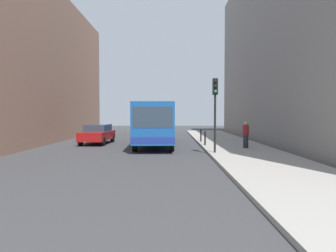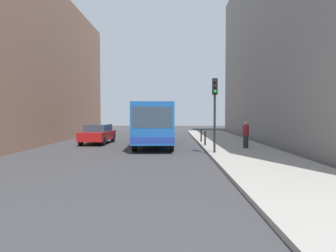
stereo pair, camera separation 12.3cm
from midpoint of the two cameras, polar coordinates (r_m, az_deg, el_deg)
ground_plane at (r=20.49m, az=-2.43°, el=-4.21°), size 80.00×80.00×0.00m
sidewalk at (r=20.89m, az=12.56°, el=-3.93°), size 4.40×40.00×0.15m
building_left at (r=27.69m, az=-26.87°, el=10.24°), size 7.00×32.00×12.55m
building_right at (r=27.04m, az=24.02°, el=14.03°), size 7.00×32.00×15.83m
bus at (r=23.20m, az=-2.27°, el=0.81°), size 2.85×11.09×3.00m
car_beside_bus at (r=24.63m, az=-12.46°, el=-1.35°), size 2.01×4.47×1.48m
car_behind_bus at (r=34.16m, az=-2.48°, el=-0.31°), size 1.98×4.46×1.48m
traffic_light at (r=17.58m, az=8.68°, el=4.51°), size 0.28×0.33×4.10m
bollard_near at (r=21.59m, az=6.91°, el=-2.23°), size 0.11×0.11×0.95m
bollard_mid at (r=24.47m, az=6.18°, el=-1.70°), size 0.11×0.11×0.95m
pedestrian_near_signal at (r=20.30m, az=14.09°, el=-1.56°), size 0.38×0.38×1.67m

